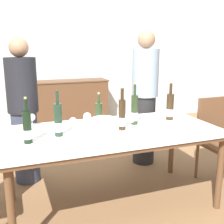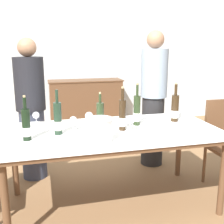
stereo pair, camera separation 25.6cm
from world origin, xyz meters
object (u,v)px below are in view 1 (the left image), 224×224
at_px(ice_bucket, 104,130).
at_px(wine_bottle_5, 170,107).
at_px(sideboard_cabinet, 71,105).
at_px(dining_table, 112,137).
at_px(wine_bottle_0, 134,110).
at_px(wine_glass_2, 104,124).
at_px(chair_right_end, 218,135).
at_px(wine_bottle_3, 58,121).
at_px(wine_glass_0, 131,119).
at_px(wine_bottle_1, 99,116).
at_px(person_guest_left, 145,99).
at_px(wine_glass_4, 32,118).
at_px(wine_bottle_2, 27,128).
at_px(wine_glass_3, 87,117).
at_px(wine_bottle_4, 122,115).
at_px(wine_glass_1, 73,122).
at_px(person_host, 24,113).

relative_size(ice_bucket, wine_bottle_5, 0.51).
bearing_deg(sideboard_cabinet, ice_bucket, -96.80).
xyz_separation_m(dining_table, wine_bottle_0, (0.29, 0.13, 0.20)).
distance_m(sideboard_cabinet, dining_table, 2.73).
bearing_deg(ice_bucket, dining_table, 58.07).
xyz_separation_m(wine_glass_2, chair_right_end, (1.42, 0.18, -0.31)).
bearing_deg(dining_table, chair_right_end, 3.95).
relative_size(wine_bottle_3, wine_glass_0, 2.67).
bearing_deg(wine_bottle_1, person_guest_left, 39.36).
bearing_deg(wine_glass_2, wine_glass_4, 138.81).
relative_size(wine_bottle_2, wine_bottle_5, 0.94).
xyz_separation_m(sideboard_cabinet, wine_glass_3, (-0.36, -2.49, 0.39)).
distance_m(wine_bottle_5, wine_glass_3, 0.90).
xyz_separation_m(wine_bottle_5, wine_glass_2, (-0.83, -0.26, -0.04)).
relative_size(ice_bucket, wine_bottle_4, 0.50).
xyz_separation_m(wine_bottle_2, wine_bottle_5, (1.47, 0.25, 0.01)).
bearing_deg(ice_bucket, person_guest_left, 50.00).
bearing_deg(dining_table, ice_bucket, -121.93).
bearing_deg(wine_bottle_0, wine_bottle_1, 178.30).
height_order(ice_bucket, wine_bottle_4, wine_bottle_4).
xyz_separation_m(wine_bottle_1, wine_glass_3, (-0.09, 0.08, -0.02)).
height_order(wine_bottle_1, wine_glass_1, wine_bottle_1).
distance_m(wine_bottle_2, wine_glass_4, 0.50).
bearing_deg(wine_bottle_3, ice_bucket, -42.54).
height_order(sideboard_cabinet, wine_bottle_0, wine_bottle_0).
height_order(wine_bottle_3, wine_glass_1, wine_bottle_3).
bearing_deg(wine_glass_2, person_guest_left, 46.72).
bearing_deg(person_guest_left, wine_bottle_2, -149.12).
distance_m(wine_glass_2, person_host, 1.10).
distance_m(dining_table, wine_glass_3, 0.32).
bearing_deg(person_guest_left, wine_glass_2, -133.28).
bearing_deg(wine_glass_0, dining_table, 163.81).
distance_m(wine_bottle_4, wine_glass_0, 0.09).
distance_m(wine_bottle_0, wine_bottle_2, 1.06).
bearing_deg(wine_glass_0, wine_bottle_2, -178.36).
xyz_separation_m(sideboard_cabinet, wine_bottle_2, (-0.94, -2.79, 0.43)).
height_order(wine_bottle_4, chair_right_end, wine_bottle_4).
height_order(wine_glass_0, person_host, person_host).
xyz_separation_m(wine_bottle_0, chair_right_end, (1.03, -0.04, -0.36)).
bearing_deg(wine_glass_4, wine_glass_3, -20.60).
bearing_deg(person_guest_left, chair_right_end, -52.56).
xyz_separation_m(wine_bottle_1, wine_bottle_2, (-0.67, -0.22, 0.01)).
bearing_deg(wine_glass_1, wine_bottle_0, 4.17).
xyz_separation_m(ice_bucket, wine_bottle_3, (-0.32, 0.29, 0.03)).
height_order(wine_bottle_3, wine_bottle_4, wine_bottle_4).
relative_size(wine_bottle_1, wine_bottle_4, 0.84).
bearing_deg(wine_bottle_4, wine_bottle_0, 35.28).
bearing_deg(wine_bottle_0, ice_bucket, -138.54).
relative_size(wine_bottle_0, person_guest_left, 0.25).
relative_size(dining_table, wine_bottle_5, 5.02).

